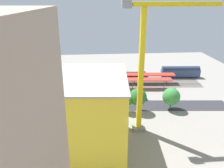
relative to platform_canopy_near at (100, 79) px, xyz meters
name	(u,v)px	position (x,y,z in m)	size (l,w,h in m)	color
ground_plane	(99,101)	(1.21, 13.47, -4.27)	(156.04, 156.04, 0.00)	gray
rail_bed	(97,82)	(1.21, -8.25, -4.27)	(97.53, 14.58, 0.01)	#5B544C
street_asphalt	(99,106)	(1.21, 17.08, -4.27)	(97.53, 9.00, 0.01)	#2D2D33
track_rails	(97,82)	(1.21, -8.25, -4.09)	(97.23, 15.83, 0.12)	#9E9EA8
platform_canopy_near	(100,79)	(0.00, 0.00, 0.00)	(63.36, 9.20, 4.50)	#B73328
platform_canopy_far	(102,75)	(-0.91, -6.71, 0.01)	(68.61, 9.79, 4.50)	#A82D23
locomotive	(134,75)	(-17.10, -11.53, -2.51)	(14.63, 3.71, 4.99)	black
passenger_coach	(181,72)	(-40.84, -11.54, -1.15)	(19.55, 4.60, 5.95)	black
parked_car_0	(141,98)	(-15.59, 13.23, -3.55)	(4.82, 2.12, 1.59)	black
parked_car_1	(122,99)	(-8.17, 13.30, -3.59)	(4.55, 2.00, 1.52)	black
parked_car_2	(105,100)	(-1.22, 13.69, -3.49)	(4.59, 2.24, 1.75)	black
parked_car_3	(86,100)	(6.21, 13.58, -3.54)	(4.62, 2.06, 1.62)	black
parked_car_4	(68,101)	(13.09, 13.66, -3.55)	(4.93, 2.28, 1.62)	black
parked_car_5	(49,101)	(20.22, 13.48, -3.48)	(4.79, 2.21, 1.78)	black
construction_building	(46,115)	(15.42, 41.16, 5.72)	(40.97, 22.87, 19.97)	yellow
construction_roof_slab	(41,78)	(15.42, 41.16, 15.91)	(41.57, 23.47, 0.40)	#ADA89E
tower_crane	(148,60)	(-12.40, 34.43, 17.92)	(25.95, 3.60, 37.75)	gray
box_truck_0	(101,110)	(0.80, 24.26, -2.49)	(9.07, 3.68, 3.67)	black
street_tree_0	(171,97)	(-24.66, 22.11, 0.79)	(6.29, 6.29, 8.21)	brown
street_tree_1	(79,99)	(8.22, 22.33, 1.32)	(5.24, 5.24, 8.24)	brown
street_tree_2	(82,102)	(7.22, 23.00, 0.40)	(4.45, 4.45, 6.92)	brown
street_tree_3	(127,100)	(-8.36, 22.98, 0.64)	(4.60, 4.60, 7.23)	brown
street_tree_4	(70,102)	(11.36, 22.27, -0.02)	(4.67, 4.67, 6.60)	brown
street_tree_5	(138,97)	(-12.38, 22.83, 1.41)	(6.14, 6.14, 8.77)	brown
traffic_light	(109,89)	(-3.12, 12.56, 0.39)	(0.50, 0.36, 7.09)	#333333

